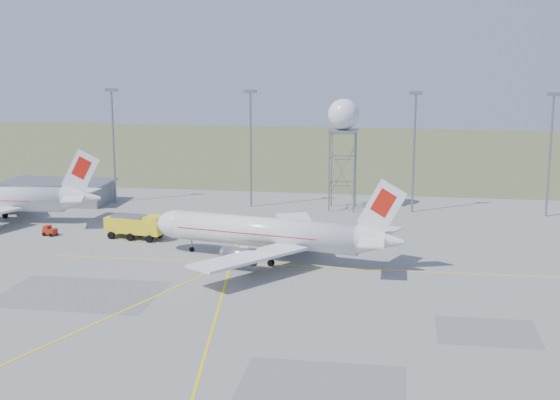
% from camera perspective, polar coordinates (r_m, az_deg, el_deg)
% --- Properties ---
extents(ground, '(400.00, 400.00, 0.00)m').
position_cam_1_polar(ground, '(73.57, -4.41, -11.25)').
color(ground, gray).
rests_on(ground, ground).
extents(grass_strip, '(400.00, 120.00, 0.03)m').
position_cam_1_polar(grass_strip, '(208.53, 4.51, 3.58)').
color(grass_strip, '#485B32').
rests_on(grass_strip, ground).
extents(building_grey, '(19.00, 10.00, 3.90)m').
position_cam_1_polar(building_grey, '(146.01, -15.89, 0.58)').
color(building_grey, gray).
rests_on(building_grey, ground).
extents(mast_a, '(2.20, 0.50, 20.50)m').
position_cam_1_polar(mast_a, '(142.45, -12.11, 4.61)').
color(mast_a, gray).
rests_on(mast_a, ground).
extents(mast_b, '(2.20, 0.50, 20.50)m').
position_cam_1_polar(mast_b, '(135.51, -2.16, 4.52)').
color(mast_b, gray).
rests_on(mast_b, ground).
extents(mast_c, '(2.20, 0.50, 20.50)m').
position_cam_1_polar(mast_c, '(132.99, 9.80, 4.23)').
color(mast_c, gray).
rests_on(mast_c, ground).
extents(mast_d, '(2.20, 0.50, 20.50)m').
position_cam_1_polar(mast_d, '(135.11, 19.18, 3.87)').
color(mast_d, gray).
rests_on(mast_d, ground).
extents(airliner_main, '(34.74, 33.25, 11.87)m').
position_cam_1_polar(airliner_main, '(103.03, -0.83, -2.44)').
color(airliner_main, silver).
rests_on(airliner_main, ground).
extents(radar_tower, '(5.28, 5.28, 19.10)m').
position_cam_1_polar(radar_tower, '(133.79, 4.63, 3.82)').
color(radar_tower, gray).
rests_on(radar_tower, ground).
extents(fire_truck, '(9.31, 4.89, 3.56)m').
position_cam_1_polar(fire_truck, '(116.64, -10.44, -1.96)').
color(fire_truck, yellow).
rests_on(fire_truck, ground).
extents(baggage_tug, '(2.18, 1.92, 1.51)m').
position_cam_1_polar(baggage_tug, '(121.75, -16.49, -2.24)').
color(baggage_tug, '#A81F0C').
rests_on(baggage_tug, ground).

